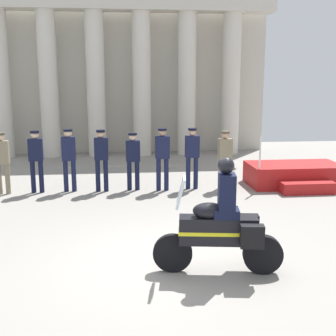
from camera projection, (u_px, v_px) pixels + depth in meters
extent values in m
plane|color=gray|center=(174.00, 262.00, 7.51)|extent=(28.00, 28.00, 0.00)
cube|color=beige|center=(119.00, 77.00, 18.37)|extent=(12.44, 0.30, 6.34)
cylinder|color=beige|center=(1.00, 85.00, 17.03)|extent=(0.73, 0.73, 5.68)
cylinder|color=beige|center=(49.00, 85.00, 17.21)|extent=(0.73, 0.73, 5.68)
cylinder|color=beige|center=(96.00, 85.00, 17.40)|extent=(0.73, 0.73, 5.68)
cylinder|color=beige|center=(142.00, 85.00, 17.59)|extent=(0.73, 0.73, 5.68)
cylinder|color=beige|center=(187.00, 85.00, 17.78)|extent=(0.73, 0.73, 5.68)
cylinder|color=beige|center=(231.00, 85.00, 17.96)|extent=(0.73, 0.73, 5.68)
cube|color=beige|center=(117.00, 4.00, 16.88)|extent=(12.44, 0.93, 0.50)
cube|color=#A51919|center=(294.00, 174.00, 12.94)|extent=(2.69, 1.45, 0.63)
cube|color=#A51919|center=(307.00, 188.00, 12.02)|extent=(1.48, 0.50, 0.32)
cylinder|color=silver|center=(260.00, 153.00, 12.03)|extent=(0.05, 0.05, 0.90)
cylinder|color=#7A7056|center=(8.00, 179.00, 11.91)|extent=(0.13, 0.13, 0.83)
cube|color=#7A7056|center=(1.00, 152.00, 11.75)|extent=(0.40, 0.25, 0.63)
sphere|color=beige|center=(0.00, 137.00, 11.66)|extent=(0.21, 0.21, 0.21)
cylinder|color=#494334|center=(0.00, 134.00, 11.65)|extent=(0.24, 0.24, 0.06)
cylinder|color=black|center=(33.00, 177.00, 12.02)|extent=(0.13, 0.13, 0.90)
cylinder|color=black|center=(41.00, 177.00, 12.04)|extent=(0.13, 0.13, 0.90)
cube|color=black|center=(36.00, 150.00, 11.88)|extent=(0.40, 0.25, 0.60)
sphere|color=beige|center=(35.00, 135.00, 11.80)|extent=(0.21, 0.21, 0.21)
cylinder|color=black|center=(34.00, 132.00, 11.78)|extent=(0.24, 0.24, 0.06)
cylinder|color=#141938|center=(66.00, 176.00, 12.15)|extent=(0.13, 0.13, 0.88)
cylinder|color=#141938|center=(74.00, 176.00, 12.17)|extent=(0.13, 0.13, 0.88)
cube|color=#141938|center=(69.00, 149.00, 12.01)|extent=(0.40, 0.25, 0.65)
sphere|color=beige|center=(68.00, 133.00, 11.92)|extent=(0.21, 0.21, 0.21)
cylinder|color=black|center=(68.00, 130.00, 11.90)|extent=(0.24, 0.24, 0.06)
cylinder|color=black|center=(98.00, 176.00, 12.15)|extent=(0.13, 0.13, 0.90)
cylinder|color=black|center=(106.00, 176.00, 12.17)|extent=(0.13, 0.13, 0.90)
cube|color=black|center=(101.00, 149.00, 12.01)|extent=(0.40, 0.25, 0.61)
sphere|color=tan|center=(101.00, 134.00, 11.93)|extent=(0.21, 0.21, 0.21)
cylinder|color=black|center=(101.00, 131.00, 11.91)|extent=(0.24, 0.24, 0.06)
cylinder|color=black|center=(129.00, 176.00, 12.32)|extent=(0.13, 0.13, 0.82)
cylinder|color=black|center=(137.00, 176.00, 12.34)|extent=(0.13, 0.13, 0.82)
cube|color=black|center=(133.00, 151.00, 12.19)|extent=(0.40, 0.25, 0.58)
sphere|color=beige|center=(133.00, 137.00, 12.11)|extent=(0.21, 0.21, 0.21)
cylinder|color=black|center=(133.00, 134.00, 12.09)|extent=(0.24, 0.24, 0.06)
cylinder|color=#141938|center=(159.00, 175.00, 12.25)|extent=(0.13, 0.13, 0.92)
cylinder|color=#141938|center=(166.00, 174.00, 12.28)|extent=(0.13, 0.13, 0.92)
cube|color=#141938|center=(162.00, 147.00, 12.11)|extent=(0.40, 0.25, 0.62)
sphere|color=tan|center=(162.00, 132.00, 12.03)|extent=(0.21, 0.21, 0.21)
cylinder|color=black|center=(162.00, 129.00, 12.01)|extent=(0.24, 0.24, 0.06)
cylinder|color=#141938|center=(188.00, 173.00, 12.45)|extent=(0.13, 0.13, 0.91)
cylinder|color=#141938|center=(196.00, 173.00, 12.47)|extent=(0.13, 0.13, 0.91)
cube|color=#141938|center=(192.00, 147.00, 12.31)|extent=(0.40, 0.25, 0.61)
sphere|color=tan|center=(192.00, 132.00, 12.22)|extent=(0.21, 0.21, 0.21)
cylinder|color=black|center=(192.00, 129.00, 12.21)|extent=(0.24, 0.24, 0.06)
cylinder|color=#7A7056|center=(221.00, 174.00, 12.47)|extent=(0.13, 0.13, 0.87)
cylinder|color=#7A7056|center=(228.00, 173.00, 12.49)|extent=(0.13, 0.13, 0.87)
cube|color=#7A7056|center=(225.00, 149.00, 12.33)|extent=(0.40, 0.25, 0.56)
sphere|color=tan|center=(225.00, 135.00, 12.26)|extent=(0.21, 0.21, 0.21)
cylinder|color=#494334|center=(225.00, 132.00, 12.24)|extent=(0.24, 0.24, 0.06)
cylinder|color=black|center=(173.00, 253.00, 7.09)|extent=(0.65, 0.19, 0.64)
cylinder|color=black|center=(263.00, 254.00, 7.03)|extent=(0.65, 0.23, 0.64)
cube|color=black|center=(218.00, 230.00, 6.98)|extent=(1.27, 0.50, 0.44)
ellipsoid|color=black|center=(209.00, 211.00, 6.92)|extent=(0.56, 0.39, 0.26)
cube|color=yellow|center=(218.00, 231.00, 6.98)|extent=(1.29, 0.51, 0.06)
cube|color=silver|center=(181.00, 192.00, 6.88)|extent=(0.21, 0.42, 0.47)
cube|color=black|center=(252.00, 236.00, 6.71)|extent=(0.38, 0.23, 0.36)
cube|color=black|center=(247.00, 225.00, 7.22)|extent=(0.38, 0.23, 0.36)
cube|color=black|center=(226.00, 213.00, 6.92)|extent=(0.44, 0.39, 0.14)
cube|color=black|center=(227.00, 191.00, 6.85)|extent=(0.31, 0.39, 0.56)
sphere|color=black|center=(226.00, 166.00, 6.77)|extent=(0.26, 0.26, 0.26)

